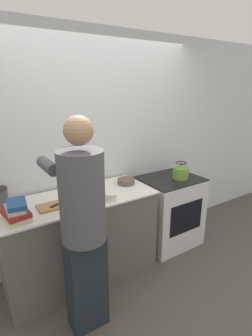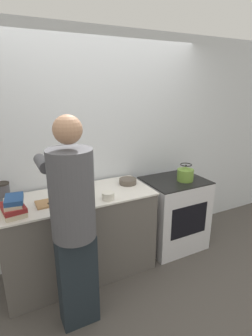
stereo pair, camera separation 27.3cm
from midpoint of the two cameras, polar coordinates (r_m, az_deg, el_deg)
The scene contains 12 objects.
ground_plane at distance 3.10m, azimuth 2.97°, elevation -22.78°, with size 12.00×12.00×0.00m, color #4C4742.
wall_back at distance 3.07m, azimuth -3.21°, elevation 4.29°, with size 8.00×0.05×2.60m.
counter at distance 2.92m, azimuth -7.36°, elevation -14.40°, with size 1.57×0.66×0.93m.
oven at distance 3.46m, azimuth 12.53°, elevation -9.59°, with size 0.73×0.61×0.90m.
person at distance 2.12m, azimuth -7.75°, elevation -11.33°, with size 0.39×0.63×1.81m.
cutting_board at distance 2.59m, azimuth -12.02°, elevation -7.22°, with size 0.38×0.18×0.02m.
knife at distance 2.59m, azimuth -11.56°, elevation -6.89°, with size 0.24×0.13×0.01m.
kettle at distance 3.26m, azimuth 15.17°, elevation -1.24°, with size 0.20×0.20×0.21m.
bowl_prep at distance 2.99m, azimuth 3.01°, elevation -2.96°, with size 0.20×0.20×0.06m.
bowl_mixing at distance 2.59m, azimuth -0.90°, elevation -6.15°, with size 0.12×0.12×0.07m.
canister_jar at distance 2.74m, azimuth -22.68°, elevation -4.90°, with size 0.13×0.13×0.19m.
book_stack at distance 2.43m, azimuth -20.41°, elevation -7.93°, with size 0.22×0.30×0.16m.
Camera 2 is at (-1.08, -2.10, 2.00)m, focal length 28.00 mm.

